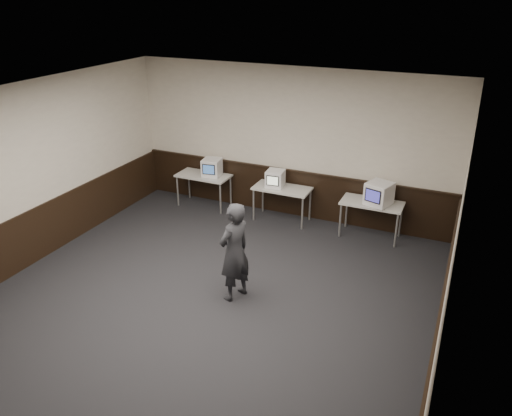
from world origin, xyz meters
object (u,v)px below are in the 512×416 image
Objects in this scene: desk_center at (282,191)px; emac_center at (275,179)px; person at (234,252)px; desk_right at (372,206)px; emac_right at (379,194)px; desk_left at (204,178)px; emac_left at (212,167)px.

desk_center is 0.30m from emac_center.
desk_center is 3.05m from person.
emac_right is at bearing -21.96° from desk_right.
desk_center is 2.89× the size of emac_center.
person is at bearing -116.80° from desk_right.
desk_left is 1.90m from desk_center.
person reaches higher than emac_center.
desk_right is at bearing 0.00° from desk_left.
emac_center is 3.07m from person.
desk_left is 2.89× the size of emac_center.
desk_center is 1.00× the size of desk_right.
emac_right is at bearing -6.79° from emac_center.
desk_left is 1.00× the size of desk_center.
desk_left and desk_center have the same top height.
desk_right is 2.89× the size of emac_center.
person is (-1.53, -3.02, 0.15)m from desk_right.
emac_right reaches higher than desk_right.
desk_left is at bearing 180.00° from desk_right.
person is (0.37, -3.02, 0.15)m from desk_center.
emac_center is (-2.06, -0.00, 0.25)m from desk_right.
person is at bearing -64.73° from emac_left.
desk_center is at bearing -10.16° from emac_left.
emac_left is at bearing 10.89° from desk_left.
desk_left is 3.93m from emac_right.
emac_left is at bearing -125.91° from person.
emac_center is (1.54, -0.04, -0.01)m from emac_left.
desk_right is 0.72× the size of person.
emac_left is 0.80× the size of emac_right.
emac_left is 1.54m from emac_center.
emac_left is (-1.70, 0.04, 0.27)m from desk_center.
person reaches higher than emac_left.
emac_right is (0.12, -0.05, 0.29)m from desk_right.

